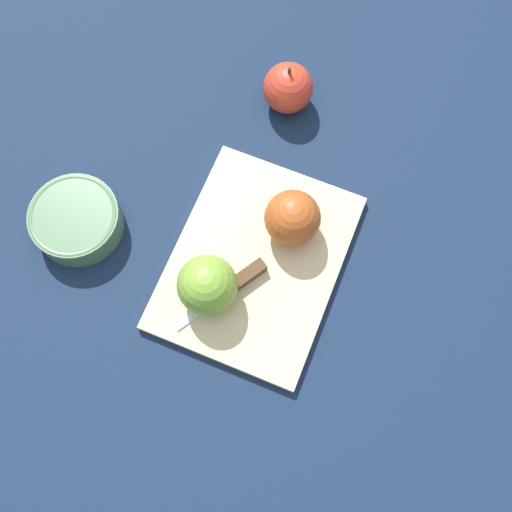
# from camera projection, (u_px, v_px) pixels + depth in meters

# --- Properties ---
(ground_plane) EXTENTS (4.00, 4.00, 0.00)m
(ground_plane) POSITION_uv_depth(u_px,v_px,m) (256.00, 263.00, 0.86)
(ground_plane) COLOR #14233D
(cutting_board) EXTENTS (0.32, 0.25, 0.01)m
(cutting_board) POSITION_uv_depth(u_px,v_px,m) (256.00, 262.00, 0.85)
(cutting_board) COLOR #D1B789
(cutting_board) RESTS_ON ground_plane
(apple_half_left) EXTENTS (0.08, 0.08, 0.08)m
(apple_half_left) POSITION_uv_depth(u_px,v_px,m) (292.00, 218.00, 0.82)
(apple_half_left) COLOR #AD4C1E
(apple_half_left) RESTS_ON cutting_board
(apple_half_right) EXTENTS (0.08, 0.08, 0.08)m
(apple_half_right) POSITION_uv_depth(u_px,v_px,m) (207.00, 285.00, 0.79)
(apple_half_right) COLOR olive
(apple_half_right) RESTS_ON cutting_board
(knife) EXTENTS (0.14, 0.08, 0.02)m
(knife) POSITION_uv_depth(u_px,v_px,m) (238.00, 281.00, 0.83)
(knife) COLOR silver
(knife) RESTS_ON cutting_board
(apple_whole) EXTENTS (0.08, 0.08, 0.09)m
(apple_whole) POSITION_uv_depth(u_px,v_px,m) (288.00, 88.00, 0.91)
(apple_whole) COLOR red
(apple_whole) RESTS_ON ground_plane
(bowl) EXTENTS (0.13, 0.13, 0.04)m
(bowl) POSITION_uv_depth(u_px,v_px,m) (76.00, 220.00, 0.85)
(bowl) COLOR #4C704C
(bowl) RESTS_ON ground_plane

